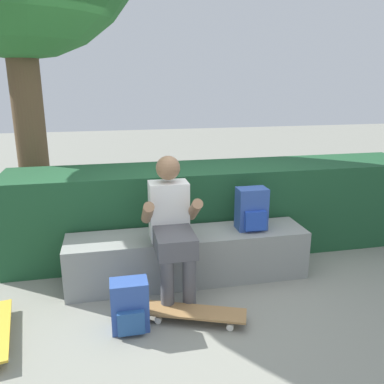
{
  "coord_description": "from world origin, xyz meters",
  "views": [
    {
      "loc": [
        -0.68,
        -3.03,
        1.84
      ],
      "look_at": [
        0.07,
        0.5,
        0.81
      ],
      "focal_mm": 37.04,
      "sensor_mm": 36.0,
      "label": 1
    }
  ],
  "objects_px": {
    "skateboard_near_person": "(195,313)",
    "backpack_on_ground": "(130,306)",
    "backpack_on_bench": "(252,210)",
    "bench_main": "(188,256)",
    "person_skater": "(171,223)"
  },
  "relations": [
    {
      "from": "skateboard_near_person",
      "to": "backpack_on_bench",
      "type": "height_order",
      "value": "backpack_on_bench"
    },
    {
      "from": "person_skater",
      "to": "backpack_on_ground",
      "type": "bearing_deg",
      "value": -130.29
    },
    {
      "from": "bench_main",
      "to": "backpack_on_ground",
      "type": "distance_m",
      "value": 0.91
    },
    {
      "from": "person_skater",
      "to": "backpack_on_ground",
      "type": "height_order",
      "value": "person_skater"
    },
    {
      "from": "skateboard_near_person",
      "to": "backpack_on_bench",
      "type": "relative_size",
      "value": 2.05
    },
    {
      "from": "bench_main",
      "to": "skateboard_near_person",
      "type": "relative_size",
      "value": 2.73
    },
    {
      "from": "backpack_on_ground",
      "to": "backpack_on_bench",
      "type": "bearing_deg",
      "value": 29.54
    },
    {
      "from": "backpack_on_bench",
      "to": "skateboard_near_person",
      "type": "bearing_deg",
      "value": -135.57
    },
    {
      "from": "bench_main",
      "to": "person_skater",
      "type": "distance_m",
      "value": 0.52
    },
    {
      "from": "skateboard_near_person",
      "to": "backpack_on_ground",
      "type": "relative_size",
      "value": 2.05
    },
    {
      "from": "backpack_on_bench",
      "to": "backpack_on_ground",
      "type": "height_order",
      "value": "backpack_on_bench"
    },
    {
      "from": "person_skater",
      "to": "backpack_on_bench",
      "type": "xyz_separation_m",
      "value": [
        0.8,
        0.21,
        -0.0
      ]
    },
    {
      "from": "person_skater",
      "to": "skateboard_near_person",
      "type": "xyz_separation_m",
      "value": [
        0.1,
        -0.47,
        -0.58
      ]
    },
    {
      "from": "person_skater",
      "to": "backpack_on_ground",
      "type": "xyz_separation_m",
      "value": [
        -0.4,
        -0.47,
        -0.47
      ]
    },
    {
      "from": "backpack_on_bench",
      "to": "backpack_on_ground",
      "type": "distance_m",
      "value": 1.45
    }
  ]
}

